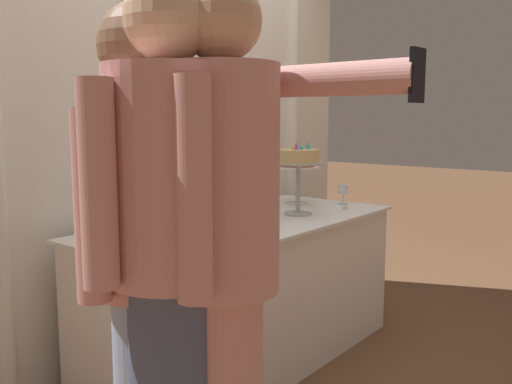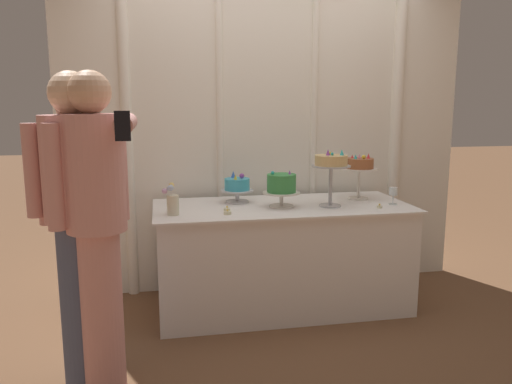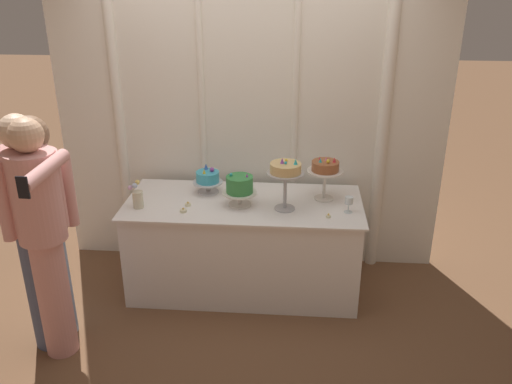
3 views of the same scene
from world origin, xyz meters
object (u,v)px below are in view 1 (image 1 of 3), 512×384
(cake_display_rightmost, at_px, (298,165))
(flower_vase, at_px, (154,233))
(cake_table, at_px, (247,290))
(guest_girl_blue_dress, at_px, (225,266))
(tealight_near_left, at_px, (207,235))
(guest_man_dark_suit, at_px, (149,268))
(cake_display_leftmost, at_px, (184,202))
(cake_display_midright, at_px, (298,161))
(tealight_far_left, at_px, (224,238))
(tealight_near_right, at_px, (345,208))
(cake_display_midleft, at_px, (253,193))
(guest_man_pink_jacket, at_px, (173,276))
(wine_glass, at_px, (343,190))

(cake_display_rightmost, relative_size, flower_vase, 1.67)
(cake_table, xyz_separation_m, guest_girl_blue_dress, (-1.19, -0.91, 0.55))
(tealight_near_left, height_order, guest_man_dark_suit, guest_man_dark_suit)
(cake_display_leftmost, height_order, cake_display_midright, cake_display_midright)
(flower_vase, relative_size, tealight_far_left, 4.17)
(tealight_far_left, distance_m, tealight_near_right, 1.09)
(tealight_near_left, relative_size, guest_girl_blue_dress, 0.03)
(cake_display_midright, bearing_deg, cake_display_midleft, 172.38)
(guest_man_pink_jacket, bearing_deg, cake_display_leftmost, 44.92)
(cake_table, distance_m, guest_man_pink_jacket, 1.63)
(guest_man_dark_suit, bearing_deg, tealight_far_left, 29.74)
(cake_display_leftmost, bearing_deg, guest_man_dark_suit, -138.05)
(cake_display_midright, relative_size, cake_display_rightmost, 1.16)
(tealight_near_right, bearing_deg, tealight_near_left, 173.63)
(cake_table, bearing_deg, tealight_far_left, -152.39)
(cake_display_midright, distance_m, guest_man_pink_jacket, 1.78)
(cake_display_leftmost, distance_m, guest_girl_blue_dress, 1.39)
(guest_man_pink_jacket, bearing_deg, cake_table, 32.42)
(cake_table, height_order, flower_vase, flower_vase)
(cake_display_rightmost, bearing_deg, wine_glass, -52.77)
(tealight_near_right, height_order, guest_man_dark_suit, guest_man_dark_suit)
(cake_display_midleft, relative_size, cake_display_midright, 0.64)
(wine_glass, distance_m, flower_vase, 1.60)
(cake_table, xyz_separation_m, cake_display_rightmost, (0.63, 0.10, 0.64))
(cake_table, bearing_deg, flower_vase, -167.74)
(cake_display_midright, distance_m, tealight_far_left, 0.82)
(guest_man_pink_jacket, bearing_deg, tealight_near_left, 39.10)
(tealight_near_right, xyz_separation_m, guest_man_pink_jacket, (-1.95, -0.59, 0.13))
(cake_display_leftmost, relative_size, cake_display_midright, 0.59)
(guest_man_pink_jacket, bearing_deg, flower_vase, 52.50)
(wine_glass, relative_size, tealight_near_left, 2.68)
(cake_table, relative_size, cake_display_rightmost, 5.22)
(cake_display_midleft, xyz_separation_m, cake_display_midright, (0.35, -0.05, 0.15))
(tealight_far_left, xyz_separation_m, guest_man_dark_suit, (-0.84, -0.48, 0.13))
(cake_display_midright, xyz_separation_m, tealight_near_right, (0.33, -0.12, -0.30))
(cake_display_leftmost, xyz_separation_m, tealight_near_left, (-0.11, -0.27, -0.11))
(tealight_near_left, xyz_separation_m, guest_man_dark_suit, (-0.85, -0.60, 0.13))
(guest_man_dark_suit, height_order, guest_girl_blue_dress, guest_girl_blue_dress)
(cake_display_leftmost, height_order, guest_man_pink_jacket, guest_man_pink_jacket)
(tealight_near_right, bearing_deg, cake_display_midright, 159.56)
(cake_table, height_order, tealight_near_left, tealight_near_left)
(wine_glass, bearing_deg, guest_man_dark_suit, -164.46)
(cake_display_midright, distance_m, guest_girl_blue_dress, 1.73)
(cake_display_leftmost, relative_size, cake_display_midleft, 0.91)
(cake_display_leftmost, xyz_separation_m, cake_display_rightmost, (0.94, -0.06, 0.13))
(tealight_far_left, xyz_separation_m, tealight_near_left, (0.01, 0.11, -0.00))
(cake_display_midleft, bearing_deg, guest_man_pink_jacket, -149.19)
(cake_display_leftmost, relative_size, guest_man_dark_suit, 0.15)
(guest_man_dark_suit, bearing_deg, wine_glass, 15.54)
(flower_vase, bearing_deg, guest_man_pink_jacket, -127.50)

